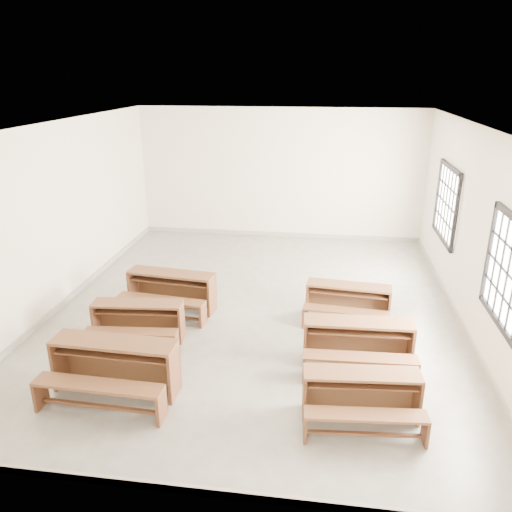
# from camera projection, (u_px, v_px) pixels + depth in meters

# --- Properties ---
(room) EXTENTS (8.50, 8.50, 3.20)m
(room) POSITION_uv_depth(u_px,v_px,m) (261.00, 191.00, 8.17)
(room) COLOR gray
(room) RESTS_ON ground
(desk_set_0) EXTENTS (1.66, 0.91, 0.74)m
(desk_set_0) POSITION_uv_depth(u_px,v_px,m) (114.00, 364.00, 6.45)
(desk_set_0) COLOR brown
(desk_set_0) RESTS_ON ground
(desk_set_1) EXTENTS (1.45, 0.84, 0.63)m
(desk_set_1) POSITION_uv_depth(u_px,v_px,m) (138.00, 319.00, 7.76)
(desk_set_1) COLOR brown
(desk_set_1) RESTS_ON ground
(desk_set_2) EXTENTS (1.62, 0.96, 0.69)m
(desk_set_2) POSITION_uv_depth(u_px,v_px,m) (171.00, 289.00, 8.75)
(desk_set_2) COLOR brown
(desk_set_2) RESTS_ON ground
(desk_set_3) EXTENTS (1.45, 0.83, 0.63)m
(desk_set_3) POSITION_uv_depth(u_px,v_px,m) (361.00, 393.00, 5.97)
(desk_set_3) COLOR brown
(desk_set_3) RESTS_ON ground
(desk_set_4) EXTENTS (1.56, 0.85, 0.69)m
(desk_set_4) POSITION_uv_depth(u_px,v_px,m) (358.00, 341.00, 7.06)
(desk_set_4) COLOR brown
(desk_set_4) RESTS_ON ground
(desk_set_5) EXTENTS (1.47, 0.86, 0.63)m
(desk_set_5) POSITION_uv_depth(u_px,v_px,m) (348.00, 300.00, 8.39)
(desk_set_5) COLOR brown
(desk_set_5) RESTS_ON ground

